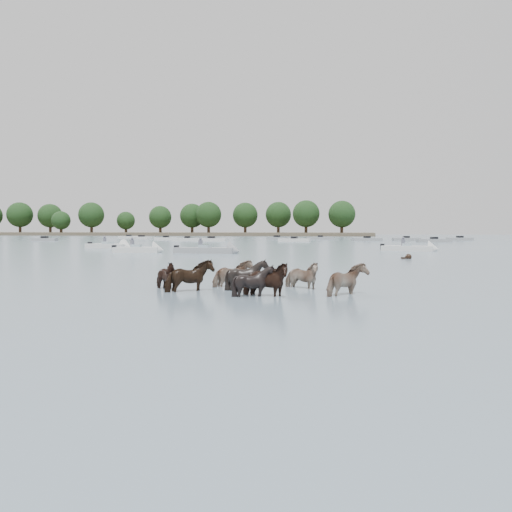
# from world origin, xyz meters

# --- Properties ---
(ground) EXTENTS (400.00, 400.00, 0.00)m
(ground) POSITION_xyz_m (0.00, 0.00, 0.00)
(ground) COLOR slate
(ground) RESTS_ON ground
(shoreline) EXTENTS (160.00, 30.00, 1.00)m
(shoreline) POSITION_xyz_m (-70.00, 150.00, 0.50)
(shoreline) COLOR #4C4233
(shoreline) RESTS_ON ground
(pony_herd) EXTENTS (7.47, 3.73, 1.31)m
(pony_herd) POSITION_xyz_m (2.49, -0.78, 0.36)
(pony_herd) COLOR black
(pony_herd) RESTS_ON ground
(swimming_pony) EXTENTS (0.72, 0.44, 0.44)m
(swimming_pony) POSITION_xyz_m (9.12, 19.41, 0.10)
(swimming_pony) COLOR black
(swimming_pony) RESTS_ON ground
(motorboat_a) EXTENTS (4.59, 2.58, 1.92)m
(motorboat_a) POSITION_xyz_m (-12.59, 24.56, 0.23)
(motorboat_a) COLOR silver
(motorboat_a) RESTS_ON ground
(motorboat_b) EXTENTS (5.88, 1.80, 1.92)m
(motorboat_b) POSITION_xyz_m (-6.26, 24.52, 0.22)
(motorboat_b) COLOR gray
(motorboat_b) RESTS_ON ground
(motorboat_c) EXTENTS (5.39, 2.76, 1.92)m
(motorboat_c) POSITION_xyz_m (10.98, 32.62, 0.23)
(motorboat_c) COLOR silver
(motorboat_c) RESTS_ON ground
(motorboat_f) EXTENTS (5.79, 2.81, 1.92)m
(motorboat_f) POSITION_xyz_m (-19.99, 33.16, 0.23)
(motorboat_f) COLOR silver
(motorboat_f) RESTS_ON ground
(distant_flotilla) EXTENTS (105.33, 29.77, 0.93)m
(distant_flotilla) POSITION_xyz_m (-0.32, 75.48, 0.26)
(distant_flotilla) COLOR gray
(distant_flotilla) RESTS_ON ground
(treeline) EXTENTS (149.70, 20.87, 12.19)m
(treeline) POSITION_xyz_m (-71.64, 150.71, 7.01)
(treeline) COLOR #382619
(treeline) RESTS_ON ground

